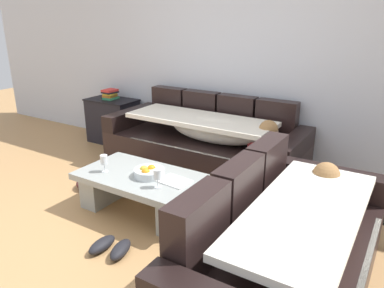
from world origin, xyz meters
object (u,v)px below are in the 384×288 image
at_px(crumpled_garment, 94,181).
at_px(side_cabinet, 113,121).
at_px(fruit_bowl, 149,172).
at_px(book_stack_on_cabinet, 110,94).
at_px(open_magazine, 175,181).
at_px(wine_glass_near_right, 157,175).
at_px(wine_glass_near_left, 104,160).
at_px(coffee_table, 142,188).
at_px(pair_of_shoes, 111,247).
at_px(couch_near_window, 287,251).
at_px(couch_along_wall, 207,145).

bearing_deg(crumpled_garment, side_cabinet, 125.07).
distance_m(fruit_bowl, book_stack_on_cabinet, 2.26).
relative_size(fruit_bowl, book_stack_on_cabinet, 1.29).
relative_size(open_magazine, crumpled_garment, 0.70).
bearing_deg(wine_glass_near_right, wine_glass_near_left, 179.33).
bearing_deg(wine_glass_near_right, coffee_table, 155.20).
height_order(coffee_table, wine_glass_near_left, wine_glass_near_left).
relative_size(wine_glass_near_right, pair_of_shoes, 0.51).
distance_m(fruit_bowl, crumpled_garment, 0.96).
bearing_deg(coffee_table, crumpled_garment, 169.85).
xyz_separation_m(couch_near_window, side_cabinet, (-3.18, 1.75, -0.01)).
height_order(wine_glass_near_left, pair_of_shoes, wine_glass_near_left).
distance_m(couch_along_wall, open_magazine, 1.16).
distance_m(couch_along_wall, side_cabinet, 1.72).
relative_size(side_cabinet, crumpled_garment, 1.80).
distance_m(book_stack_on_cabinet, crumpled_garment, 1.66).
bearing_deg(coffee_table, open_magazine, 6.14).
relative_size(couch_along_wall, wine_glass_near_left, 14.07).
height_order(couch_along_wall, pair_of_shoes, couch_along_wall).
bearing_deg(side_cabinet, crumpled_garment, -54.93).
xyz_separation_m(coffee_table, pair_of_shoes, (0.20, -0.64, -0.19)).
bearing_deg(side_cabinet, wine_glass_near_right, -37.79).
bearing_deg(pair_of_shoes, wine_glass_near_right, 79.99).
distance_m(book_stack_on_cabinet, pair_of_shoes, 2.85).
height_order(fruit_bowl, side_cabinet, side_cabinet).
height_order(wine_glass_near_right, side_cabinet, side_cabinet).
bearing_deg(side_cabinet, fruit_bowl, -38.17).
bearing_deg(book_stack_on_cabinet, wine_glass_near_right, -37.54).
relative_size(coffee_table, open_magazine, 4.29).
relative_size(coffee_table, side_cabinet, 1.67).
height_order(couch_near_window, wine_glass_near_left, couch_near_window).
relative_size(couch_along_wall, open_magazine, 8.34).
height_order(open_magazine, crumpled_garment, open_magazine).
relative_size(wine_glass_near_left, book_stack_on_cabinet, 0.77).
bearing_deg(side_cabinet, open_magazine, -33.75).
distance_m(wine_glass_near_right, side_cabinet, 2.48).
height_order(coffee_table, fruit_bowl, fruit_bowl).
xyz_separation_m(open_magazine, book_stack_on_cabinet, (-2.04, 1.35, 0.33)).
bearing_deg(open_magazine, side_cabinet, 151.41).
relative_size(fruit_bowl, wine_glass_near_left, 1.69).
height_order(wine_glass_near_left, side_cabinet, side_cabinet).
distance_m(open_magazine, crumpled_garment, 1.19).
height_order(pair_of_shoes, crumpled_garment, crumpled_garment).
xyz_separation_m(couch_near_window, book_stack_on_cabinet, (-3.20, 1.76, 0.38)).
xyz_separation_m(couch_near_window, crumpled_garment, (-2.31, 0.51, -0.28)).
relative_size(open_magazine, book_stack_on_cabinet, 1.29).
height_order(book_stack_on_cabinet, pair_of_shoes, book_stack_on_cabinet).
bearing_deg(pair_of_shoes, side_cabinet, 132.65).
height_order(couch_along_wall, crumpled_garment, couch_along_wall).
distance_m(coffee_table, wine_glass_near_right, 0.41).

